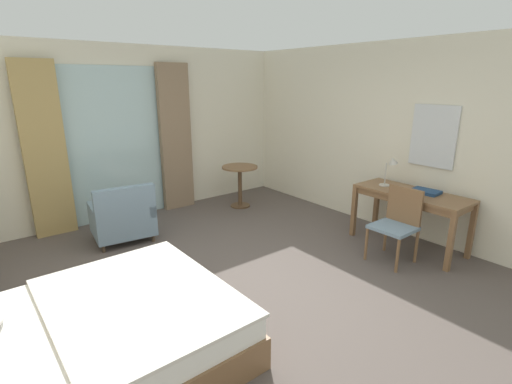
{
  "coord_description": "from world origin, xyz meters",
  "views": [
    {
      "loc": [
        -2.11,
        -2.88,
        2.13
      ],
      "look_at": [
        0.44,
        0.35,
        0.91
      ],
      "focal_mm": 26.45,
      "sensor_mm": 36.0,
      "label": 1
    }
  ],
  "objects_px": {
    "bed": "(90,341)",
    "desk_chair": "(397,221)",
    "desk_lamp": "(391,166)",
    "round_cafe_table": "(240,177)",
    "armchair_by_window": "(123,218)",
    "writing_desk": "(411,199)",
    "closed_book": "(426,191)"
  },
  "relations": [
    {
      "from": "bed",
      "to": "closed_book",
      "type": "relative_size",
      "value": 6.21
    },
    {
      "from": "desk_lamp",
      "to": "closed_book",
      "type": "distance_m",
      "value": 0.57
    },
    {
      "from": "writing_desk",
      "to": "armchair_by_window",
      "type": "bearing_deg",
      "value": 139.28
    },
    {
      "from": "armchair_by_window",
      "to": "round_cafe_table",
      "type": "distance_m",
      "value": 2.15
    },
    {
      "from": "bed",
      "to": "armchair_by_window",
      "type": "bearing_deg",
      "value": 64.8
    },
    {
      "from": "desk_lamp",
      "to": "round_cafe_table",
      "type": "distance_m",
      "value": 2.54
    },
    {
      "from": "desk_chair",
      "to": "closed_book",
      "type": "distance_m",
      "value": 0.62
    },
    {
      "from": "desk_chair",
      "to": "round_cafe_table",
      "type": "bearing_deg",
      "value": 95.9
    },
    {
      "from": "bed",
      "to": "round_cafe_table",
      "type": "distance_m",
      "value": 4.05
    },
    {
      "from": "bed",
      "to": "closed_book",
      "type": "xyz_separation_m",
      "value": [
        4.05,
        -0.37,
        0.51
      ]
    },
    {
      "from": "armchair_by_window",
      "to": "writing_desk",
      "type": "bearing_deg",
      "value": -40.72
    },
    {
      "from": "bed",
      "to": "desk_chair",
      "type": "xyz_separation_m",
      "value": [
        3.48,
        -0.35,
        0.24
      ]
    },
    {
      "from": "writing_desk",
      "to": "desk_chair",
      "type": "distance_m",
      "value": 0.52
    },
    {
      "from": "desk_chair",
      "to": "desk_lamp",
      "type": "relative_size",
      "value": 2.2
    },
    {
      "from": "closed_book",
      "to": "round_cafe_table",
      "type": "bearing_deg",
      "value": 103.55
    },
    {
      "from": "bed",
      "to": "desk_lamp",
      "type": "xyz_separation_m",
      "value": [
        4.01,
        0.14,
        0.76
      ]
    },
    {
      "from": "writing_desk",
      "to": "desk_chair",
      "type": "bearing_deg",
      "value": -166.15
    },
    {
      "from": "armchair_by_window",
      "to": "round_cafe_table",
      "type": "relative_size",
      "value": 1.17
    },
    {
      "from": "closed_book",
      "to": "round_cafe_table",
      "type": "height_order",
      "value": "closed_book"
    },
    {
      "from": "writing_desk",
      "to": "round_cafe_table",
      "type": "xyz_separation_m",
      "value": [
        -0.77,
        2.72,
        -0.14
      ]
    },
    {
      "from": "desk_lamp",
      "to": "armchair_by_window",
      "type": "distance_m",
      "value": 3.7
    },
    {
      "from": "bed",
      "to": "armchair_by_window",
      "type": "height_order",
      "value": "bed"
    },
    {
      "from": "writing_desk",
      "to": "desk_lamp",
      "type": "distance_m",
      "value": 0.52
    },
    {
      "from": "writing_desk",
      "to": "closed_book",
      "type": "bearing_deg",
      "value": -56.65
    },
    {
      "from": "desk_lamp",
      "to": "armchair_by_window",
      "type": "xyz_separation_m",
      "value": [
        -2.95,
        2.12,
        -0.7
      ]
    },
    {
      "from": "writing_desk",
      "to": "armchair_by_window",
      "type": "height_order",
      "value": "armchair_by_window"
    },
    {
      "from": "closed_book",
      "to": "writing_desk",
      "type": "bearing_deg",
      "value": 120.2
    },
    {
      "from": "writing_desk",
      "to": "closed_book",
      "type": "height_order",
      "value": "closed_book"
    },
    {
      "from": "bed",
      "to": "closed_book",
      "type": "bearing_deg",
      "value": -5.19
    },
    {
      "from": "bed",
      "to": "writing_desk",
      "type": "bearing_deg",
      "value": -3.41
    },
    {
      "from": "round_cafe_table",
      "to": "writing_desk",
      "type": "bearing_deg",
      "value": -74.21
    },
    {
      "from": "desk_chair",
      "to": "closed_book",
      "type": "bearing_deg",
      "value": -1.45
    }
  ]
}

